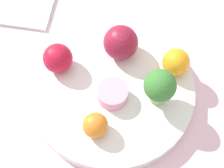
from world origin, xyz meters
name	(u,v)px	position (x,y,z in m)	size (l,w,h in m)	color
ground_plane	(112,99)	(0.00, 0.00, 0.00)	(6.00, 6.00, 0.00)	gray
table_surface	(112,97)	(0.00, 0.00, 0.01)	(1.20, 1.20, 0.02)	silver
bowl	(112,91)	(0.00, 0.00, 0.03)	(0.27, 0.27, 0.03)	white
broccoli	(160,87)	(-0.01, 0.07, 0.09)	(0.05, 0.05, 0.07)	#99C17A
apple_red	(121,42)	(-0.07, -0.01, 0.07)	(0.06, 0.06, 0.06)	maroon
apple_green	(59,57)	(0.00, -0.09, 0.07)	(0.05, 0.05, 0.05)	#B7142D
orange_front	(176,62)	(-0.07, 0.08, 0.07)	(0.04, 0.04, 0.04)	orange
orange_back	(95,125)	(0.08, 0.01, 0.06)	(0.04, 0.04, 0.04)	orange
small_cup	(113,94)	(0.02, 0.01, 0.06)	(0.05, 0.05, 0.02)	#EA9EC6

